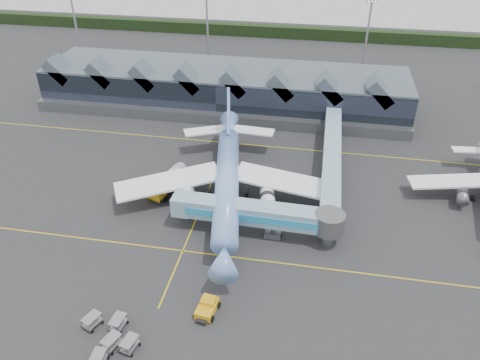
% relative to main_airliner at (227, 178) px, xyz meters
% --- Properties ---
extents(ground, '(260.00, 260.00, 0.00)m').
position_rel_main_airliner_xyz_m(ground, '(-4.07, -7.31, -4.44)').
color(ground, '#27272A').
rests_on(ground, ground).
extents(taxi_stripes, '(120.00, 60.00, 0.01)m').
position_rel_main_airliner_xyz_m(taxi_stripes, '(-4.07, 2.69, -4.44)').
color(taxi_stripes, gold).
rests_on(taxi_stripes, ground).
extents(tree_line_far, '(260.00, 4.00, 4.00)m').
position_rel_main_airliner_xyz_m(tree_line_far, '(-4.07, 102.69, -2.44)').
color(tree_line_far, black).
rests_on(tree_line_far, ground).
extents(terminal, '(90.00, 22.25, 12.52)m').
position_rel_main_airliner_xyz_m(terminal, '(-9.14, 40.04, 0.44)').
color(terminal, black).
rests_on(terminal, ground).
extents(light_masts, '(132.40, 42.56, 22.45)m').
position_rel_main_airliner_xyz_m(light_masts, '(16.93, 55.49, 8.05)').
color(light_masts, '#93969B').
rests_on(light_masts, ground).
extents(main_airliner, '(40.28, 46.89, 15.12)m').
position_rel_main_airliner_xyz_m(main_airliner, '(0.00, 0.00, 0.00)').
color(main_airliner, '#749FEB').
rests_on(main_airliner, ground).
extents(jet_bridge, '(27.93, 4.83, 5.95)m').
position_rel_main_airliner_xyz_m(jet_bridge, '(8.24, -9.11, -0.42)').
color(jet_bridge, '#79AECA').
rests_on(jet_bridge, ground).
extents(fuel_truck, '(5.01, 10.73, 3.58)m').
position_rel_main_airliner_xyz_m(fuel_truck, '(-11.32, 0.70, -2.43)').
color(fuel_truck, black).
rests_on(fuel_truck, ground).
extents(pushback_tug, '(3.14, 4.52, 1.89)m').
position_rel_main_airliner_xyz_m(pushback_tug, '(2.67, -26.53, -3.59)').
color(pushback_tug, gold).
rests_on(pushback_tug, ground).
extents(baggage_carts, '(8.45, 8.12, 1.69)m').
position_rel_main_airliner_xyz_m(baggage_carts, '(-8.18, -33.54, -3.49)').
color(baggage_carts, gray).
rests_on(baggage_carts, ground).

